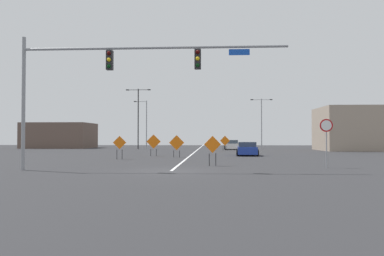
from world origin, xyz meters
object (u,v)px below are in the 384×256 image
object	(u,v)px
car_white_passing	(232,145)
street_lamp_near_left	(145,121)
construction_sign_median_far	(213,147)
construction_sign_right_shoulder	(154,142)
street_lamp_mid_right	(138,114)
construction_sign_left_lane	(177,144)
car_blue_approaching	(247,149)
traffic_signal_assembly	(111,71)
construction_sign_right_lane	(120,144)
construction_sign_median_near	(225,141)
stop_sign	(326,133)
street_lamp_far_left	(262,119)

from	to	relation	value
car_white_passing	street_lamp_near_left	bearing A→B (deg)	149.93
street_lamp_near_left	construction_sign_median_far	distance (m)	41.35
construction_sign_right_shoulder	construction_sign_median_far	distance (m)	13.46
street_lamp_mid_right	construction_sign_right_shoulder	bearing A→B (deg)	-74.69
construction_sign_left_lane	car_blue_approaching	world-z (taller)	construction_sign_left_lane
traffic_signal_assembly	construction_sign_right_lane	distance (m)	11.38
construction_sign_right_shoulder	construction_sign_median_near	distance (m)	16.00
construction_sign_left_lane	car_blue_approaching	xyz separation A→B (m)	(6.53, 3.69, -0.59)
stop_sign	street_lamp_far_left	size ratio (longest dim) A/B	0.35
car_white_passing	car_blue_approaching	bearing A→B (deg)	-88.02
stop_sign	construction_sign_right_shoulder	size ratio (longest dim) A/B	1.40
street_lamp_mid_right	car_white_passing	bearing A→B (deg)	-3.05
street_lamp_far_left	street_lamp_mid_right	size ratio (longest dim) A/B	0.91
traffic_signal_assembly	stop_sign	distance (m)	12.89
car_white_passing	stop_sign	bearing A→B (deg)	-83.05
stop_sign	street_lamp_mid_right	size ratio (longest dim) A/B	0.32
traffic_signal_assembly	construction_sign_right_lane	bearing A→B (deg)	101.32
street_lamp_far_left	construction_sign_right_lane	world-z (taller)	street_lamp_far_left
stop_sign	street_lamp_near_left	size ratio (longest dim) A/B	0.36
stop_sign	construction_sign_right_shoulder	distance (m)	18.22
construction_sign_left_lane	construction_sign_median_near	bearing A→B (deg)	74.12
construction_sign_right_lane	construction_sign_right_shoulder	bearing A→B (deg)	71.18
construction_sign_left_lane	car_white_passing	bearing A→B (deg)	74.85
construction_sign_median_far	traffic_signal_assembly	bearing A→B (deg)	-145.67
street_lamp_mid_right	car_blue_approaching	distance (m)	24.21
construction_sign_right_lane	construction_sign_left_lane	world-z (taller)	construction_sign_left_lane
construction_sign_right_shoulder	construction_sign_median_far	size ratio (longest dim) A/B	1.09
construction_sign_median_far	construction_sign_median_near	size ratio (longest dim) A/B	0.95
street_lamp_near_left	construction_sign_median_near	size ratio (longest dim) A/B	4.03
construction_sign_right_lane	car_blue_approaching	size ratio (longest dim) A/B	0.47
car_blue_approaching	car_white_passing	bearing A→B (deg)	91.98
construction_sign_right_lane	car_white_passing	size ratio (longest dim) A/B	0.48
construction_sign_left_lane	car_white_passing	distance (m)	22.60
traffic_signal_assembly	construction_sign_right_shoulder	bearing A→B (deg)	90.63
street_lamp_near_left	construction_sign_left_lane	size ratio (longest dim) A/B	4.03
traffic_signal_assembly	street_lamp_near_left	world-z (taller)	street_lamp_near_left
traffic_signal_assembly	street_lamp_mid_right	world-z (taller)	street_lamp_mid_right
street_lamp_near_left	car_blue_approaching	world-z (taller)	street_lamp_near_left
construction_sign_median_far	car_blue_approaching	xyz separation A→B (m)	(3.33, 13.36, -0.57)
construction_sign_right_lane	construction_sign_median_far	distance (m)	10.06
construction_sign_right_lane	construction_sign_median_near	bearing A→B (deg)	65.26
car_white_passing	car_blue_approaching	world-z (taller)	car_white_passing
traffic_signal_assembly	construction_sign_median_far	distance (m)	7.85
street_lamp_far_left	car_white_passing	bearing A→B (deg)	-122.96
stop_sign	construction_sign_median_near	bearing A→B (deg)	100.45
traffic_signal_assembly	street_lamp_far_left	size ratio (longest dim) A/B	1.76
street_lamp_far_left	construction_sign_right_shoulder	distance (m)	30.94
street_lamp_far_left	construction_sign_right_shoulder	bearing A→B (deg)	-116.49
traffic_signal_assembly	street_lamp_near_left	bearing A→B (deg)	97.73
construction_sign_median_near	car_white_passing	distance (m)	5.15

